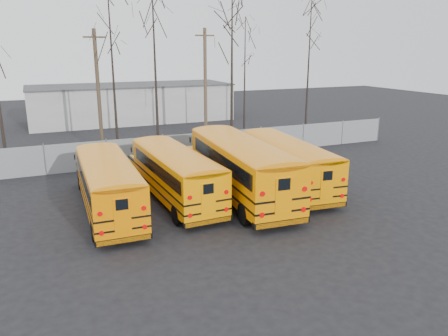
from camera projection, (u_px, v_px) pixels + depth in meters
name	position (u px, v px, depth m)	size (l,w,h in m)	color
ground	(232.00, 220.00, 21.29)	(120.00, 120.00, 0.00)	black
fence	(163.00, 149.00, 31.63)	(40.00, 0.04, 2.00)	gray
distant_building	(132.00, 103.00, 49.81)	(22.00, 8.00, 4.00)	#B6B6B1
bus_a	(107.00, 181.00, 21.76)	(2.65, 10.32, 2.87)	black
bus_b	(174.00, 170.00, 23.57)	(2.75, 10.49, 2.91)	black
bus_c	(239.00, 163.00, 24.02)	(3.59, 12.18, 3.36)	black
bus_d	(286.00, 159.00, 25.78)	(3.47, 10.70, 2.94)	black
utility_pole_left	(98.00, 90.00, 34.15)	(1.69, 0.30, 9.52)	#473828
utility_pole_right	(205.00, 83.00, 39.55)	(1.75, 0.31, 9.81)	brown
tree_3	(113.00, 75.00, 32.13)	(0.26, 0.26, 12.30)	black
tree_4	(155.00, 70.00, 34.54)	(0.26, 0.26, 12.84)	black
tree_5	(232.00, 78.00, 34.06)	(0.26, 0.26, 11.68)	black
tree_6	(245.00, 80.00, 38.77)	(0.26, 0.26, 10.71)	black
tree_7	(308.00, 73.00, 38.85)	(0.26, 0.26, 11.92)	black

